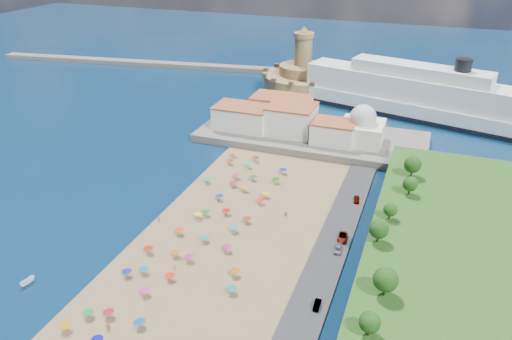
% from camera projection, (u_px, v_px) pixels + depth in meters
% --- Properties ---
extents(ground, '(700.00, 700.00, 0.00)m').
position_uv_depth(ground, '(213.00, 229.00, 142.74)').
color(ground, '#071938').
rests_on(ground, ground).
extents(terrace, '(90.00, 36.00, 3.00)m').
position_uv_depth(terrace, '(311.00, 137.00, 200.31)').
color(terrace, '#59544C').
rests_on(terrace, ground).
extents(jetty, '(18.00, 70.00, 2.40)m').
position_uv_depth(jetty, '(285.00, 105.00, 236.66)').
color(jetty, '#59544C').
rests_on(jetty, ground).
extents(breakwater, '(199.03, 34.77, 2.60)m').
position_uv_depth(breakwater, '(154.00, 64.00, 304.77)').
color(breakwater, '#59544C').
rests_on(breakwater, ground).
extents(waterfront_buildings, '(57.00, 29.00, 11.00)m').
position_uv_depth(waterfront_buildings, '(281.00, 118.00, 202.05)').
color(waterfront_buildings, silver).
rests_on(waterfront_buildings, terrace).
extents(domed_building, '(16.00, 16.00, 15.00)m').
position_uv_depth(domed_building, '(362.00, 128.00, 189.10)').
color(domed_building, silver).
rests_on(domed_building, terrace).
extents(fortress, '(40.00, 40.00, 32.40)m').
position_uv_depth(fortress, '(302.00, 77.00, 259.42)').
color(fortress, '#96784B').
rests_on(fortress, ground).
extents(cruise_ship, '(130.96, 49.89, 28.40)m').
position_uv_depth(cruise_ship, '(417.00, 98.00, 223.05)').
color(cruise_ship, black).
rests_on(cruise_ship, ground).
extents(beach_parasols, '(31.67, 117.07, 2.20)m').
position_uv_depth(beach_parasols, '(195.00, 236.00, 135.80)').
color(beach_parasols, gray).
rests_on(beach_parasols, beach).
extents(beachgoers, '(35.17, 93.14, 1.86)m').
position_uv_depth(beachgoers, '(203.00, 233.00, 138.91)').
color(beachgoers, tan).
rests_on(beachgoers, beach).
extents(moored_boats, '(6.17, 18.34, 1.62)m').
position_uv_depth(moored_boats, '(14.00, 299.00, 115.29)').
color(moored_boats, white).
rests_on(moored_boats, ground).
extents(parked_cars, '(2.70, 78.62, 1.44)m').
position_uv_depth(parked_cars, '(336.00, 254.00, 129.65)').
color(parked_cars, gray).
rests_on(parked_cars, promenade).
extents(hillside_trees, '(10.36, 105.28, 7.02)m').
position_uv_depth(hillside_trees, '(385.00, 250.00, 116.99)').
color(hillside_trees, '#382314').
rests_on(hillside_trees, hillside).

